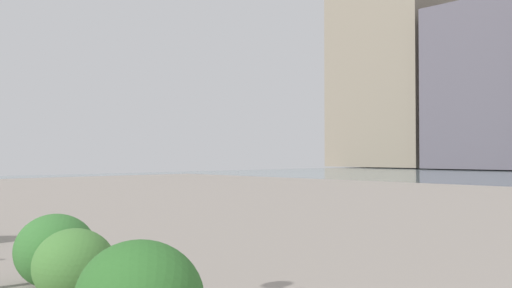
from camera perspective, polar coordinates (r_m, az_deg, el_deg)
name	(u,v)px	position (r m, az deg, el deg)	size (l,w,h in m)	color
building_annex	(492,88)	(72.46, 23.88, 5.51)	(11.61, 14.47, 21.96)	#5B5660
building_highrise	(391,59)	(80.14, 14.23, 8.81)	(14.67, 12.20, 33.09)	gray
shrub_low	(74,266)	(5.93, -18.84, -12.25)	(0.91, 0.82, 0.77)	#477F38
shrub_wide	(55,251)	(6.71, -20.65, -10.62)	(1.00, 0.90, 0.85)	#387533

